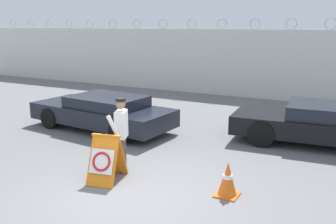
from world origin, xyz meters
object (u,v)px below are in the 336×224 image
object	(u,v)px
traffic_cone_near	(228,179)
parked_car_front_coupe	(103,112)
parked_car_rear_sedan	(324,124)
security_guard	(121,132)
barricade_sign	(106,158)

from	to	relation	value
traffic_cone_near	parked_car_front_coupe	distance (m)	5.72
traffic_cone_near	parked_car_rear_sedan	bearing A→B (deg)	73.54
parked_car_front_coupe	parked_car_rear_sedan	distance (m)	6.52
security_guard	parked_car_front_coupe	world-z (taller)	security_guard
security_guard	barricade_sign	bearing A→B (deg)	-20.86
security_guard	parked_car_rear_sedan	xyz separation A→B (m)	(3.78, 4.20, -0.33)
security_guard	traffic_cone_near	size ratio (longest dim) A/B	2.46
security_guard	parked_car_rear_sedan	distance (m)	5.66
security_guard	parked_car_rear_sedan	world-z (taller)	security_guard
security_guard	parked_car_front_coupe	distance (m)	3.65
parked_car_front_coupe	traffic_cone_near	bearing A→B (deg)	157.40
barricade_sign	parked_car_rear_sedan	distance (m)	6.10
security_guard	traffic_cone_near	xyz separation A→B (m)	(2.52, -0.07, -0.59)
barricade_sign	parked_car_front_coupe	xyz separation A→B (m)	(-2.55, 3.19, 0.07)
traffic_cone_near	parked_car_front_coupe	xyz separation A→B (m)	(-5.06, 2.67, 0.23)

